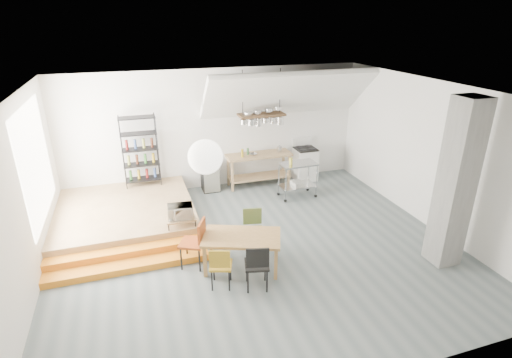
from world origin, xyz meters
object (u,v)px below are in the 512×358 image
object	(u,v)px
stove	(305,163)
dining_table	(242,239)
rolling_cart	(298,175)
mini_fridge	(210,177)

from	to	relation	value
stove	dining_table	bearing A→B (deg)	-128.74
rolling_cart	mini_fridge	xyz separation A→B (m)	(-2.08, 1.11, -0.22)
dining_table	rolling_cart	size ratio (longest dim) A/B	1.66
stove	rolling_cart	size ratio (longest dim) A/B	1.21
stove	dining_table	size ratio (longest dim) A/B	0.73
dining_table	mini_fridge	world-z (taller)	mini_fridge
stove	rolling_cart	xyz separation A→B (m)	(-0.69, -1.07, 0.12)
rolling_cart	mini_fridge	distance (m)	2.36
dining_table	rolling_cart	bearing A→B (deg)	70.61
stove	rolling_cart	world-z (taller)	stove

